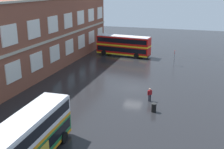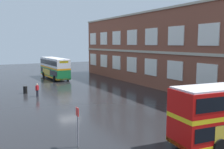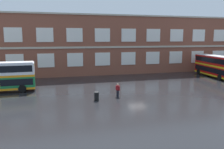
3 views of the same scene
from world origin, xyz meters
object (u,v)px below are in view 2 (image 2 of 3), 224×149
(double_decker_near, at_px, (54,68))
(bus_stand_flag, at_px, (78,123))
(station_litter_bin, at_px, (25,90))
(waiting_passenger, at_px, (37,89))

(double_decker_near, distance_m, bus_stand_flag, 34.54)
(station_litter_bin, bearing_deg, bus_stand_flag, -0.49)
(bus_stand_flag, bearing_deg, double_decker_near, 166.60)
(bus_stand_flag, bearing_deg, station_litter_bin, 179.51)
(bus_stand_flag, xyz_separation_m, station_litter_bin, (-20.71, 0.18, -1.12))
(waiting_passenger, bearing_deg, bus_stand_flag, -3.83)
(double_decker_near, distance_m, station_litter_bin, 15.16)
(station_litter_bin, bearing_deg, double_decker_near, 148.72)
(double_decker_near, xyz_separation_m, waiting_passenger, (15.81, -6.82, -1.22))
(waiting_passenger, height_order, bus_stand_flag, bus_stand_flag)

